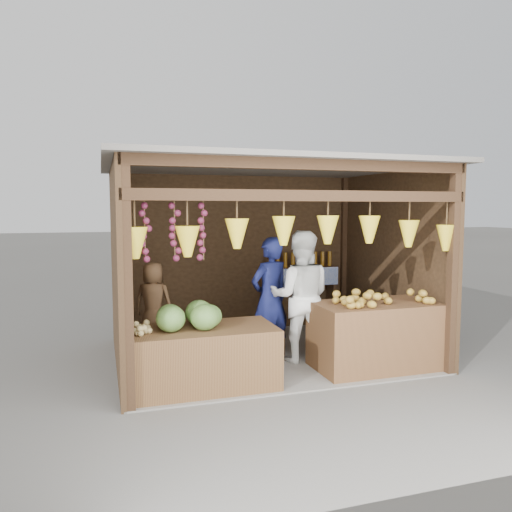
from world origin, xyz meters
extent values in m
plane|color=#514F49|center=(0.00, 0.00, 0.00)|extent=(80.00, 80.00, 0.00)
cube|color=slate|center=(0.00, 0.00, 0.01)|extent=(4.00, 3.00, 0.02)
cube|color=black|center=(0.00, 1.50, 1.30)|extent=(4.00, 0.06, 2.60)
cube|color=black|center=(-2.00, 0.00, 1.30)|extent=(0.06, 3.00, 2.60)
cube|color=black|center=(2.00, 0.00, 1.30)|extent=(0.06, 3.00, 2.60)
cube|color=#605B54|center=(0.00, 0.00, 2.63)|extent=(4.30, 3.30, 0.06)
cube|color=black|center=(-1.94, -1.44, 1.30)|extent=(0.11, 0.11, 2.60)
cube|color=black|center=(1.94, -1.44, 1.30)|extent=(0.11, 0.11, 2.60)
cube|color=black|center=(-1.94, 1.44, 1.30)|extent=(0.11, 0.11, 2.60)
cube|color=black|center=(1.94, 1.44, 1.30)|extent=(0.11, 0.11, 2.60)
cube|color=black|center=(0.00, -1.44, 2.20)|extent=(4.00, 0.12, 0.12)
cube|color=black|center=(0.00, -1.44, 2.54)|extent=(4.00, 0.12, 0.12)
cube|color=#382314|center=(1.05, 1.30, 1.05)|extent=(1.25, 0.30, 0.05)
cube|color=#382314|center=(0.47, 1.30, 0.53)|extent=(0.05, 0.28, 1.05)
cube|color=#382314|center=(1.64, 1.30, 0.53)|extent=(0.05, 0.28, 1.05)
cube|color=blue|center=(1.05, 1.14, 0.92)|extent=(1.25, 0.02, 0.30)
cube|color=#492D18|center=(-1.14, -1.01, 0.35)|extent=(1.76, 0.85, 0.71)
cube|color=#4E311A|center=(1.15, -0.98, 0.43)|extent=(1.57, 0.85, 0.86)
cube|color=black|center=(-1.53, 0.15, 0.14)|extent=(0.30, 0.30, 0.28)
imported|color=#131849|center=(0.00, -0.18, 0.84)|extent=(0.72, 0.59, 1.68)
imported|color=white|center=(0.36, -0.39, 0.88)|extent=(1.04, 0.93, 1.77)
imported|color=brown|center=(-1.53, 0.15, 0.82)|extent=(0.63, 0.55, 1.08)
camera|label=1|loc=(-2.17, -6.51, 2.06)|focal=35.00mm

